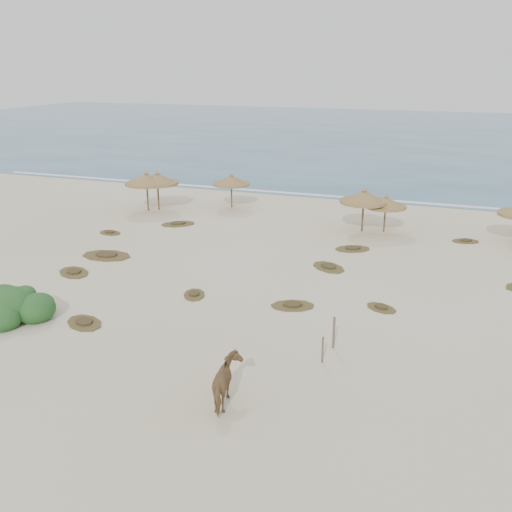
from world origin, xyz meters
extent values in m
plane|color=beige|center=(0.00, 0.00, 0.00)|extent=(160.00, 160.00, 0.00)
cube|color=navy|center=(0.00, 75.00, 0.00)|extent=(200.00, 100.00, 0.01)
cube|color=white|center=(0.00, 26.00, 0.00)|extent=(70.00, 0.60, 0.01)
cylinder|color=brown|center=(-13.11, 16.25, 1.18)|extent=(0.13, 0.13, 2.35)
cylinder|color=olive|center=(-13.11, 16.25, 2.15)|extent=(3.63, 3.63, 0.20)
cone|color=olive|center=(-13.11, 16.25, 2.52)|extent=(3.51, 3.51, 0.84)
cone|color=olive|center=(-13.11, 16.25, 3.02)|extent=(0.40, 0.40, 0.25)
cylinder|color=brown|center=(-12.46, 16.79, 1.16)|extent=(0.13, 0.13, 2.32)
cylinder|color=olive|center=(-12.46, 16.79, 2.12)|extent=(4.20, 4.20, 0.20)
cone|color=olive|center=(-12.46, 16.79, 2.49)|extent=(4.06, 4.06, 0.83)
cone|color=olive|center=(-12.46, 16.79, 2.98)|extent=(0.40, 0.40, 0.24)
cylinder|color=brown|center=(-7.29, 19.41, 1.04)|extent=(0.12, 0.12, 2.08)
cylinder|color=olive|center=(-7.29, 19.41, 1.90)|extent=(3.45, 3.45, 0.18)
cone|color=olive|center=(-7.29, 19.41, 2.23)|extent=(3.34, 3.34, 0.74)
cone|color=olive|center=(-7.29, 19.41, 2.68)|extent=(0.36, 0.36, 0.22)
cylinder|color=brown|center=(3.77, 16.05, 1.15)|extent=(0.13, 0.13, 2.29)
cylinder|color=olive|center=(3.77, 16.05, 2.10)|extent=(3.65, 3.65, 0.20)
cone|color=olive|center=(3.77, 16.05, 2.46)|extent=(3.53, 3.53, 0.82)
cone|color=olive|center=(3.77, 16.05, 2.95)|extent=(0.39, 0.39, 0.24)
cylinder|color=brown|center=(5.23, 16.38, 0.99)|extent=(0.11, 0.11, 1.98)
cylinder|color=olive|center=(5.23, 16.38, 1.81)|extent=(3.32, 3.32, 0.17)
cone|color=olive|center=(5.23, 16.38, 2.12)|extent=(3.21, 3.21, 0.71)
cone|color=olive|center=(5.23, 16.38, 2.54)|extent=(0.34, 0.34, 0.21)
imported|color=olive|center=(3.07, -6.61, 0.83)|extent=(1.35, 2.13, 1.66)
cylinder|color=brown|center=(5.58, -1.38, 0.68)|extent=(0.14, 0.14, 1.36)
cylinder|color=brown|center=(5.44, -2.72, 0.55)|extent=(0.08, 0.08, 1.10)
ellipsoid|color=#2D632A|center=(-8.77, -3.56, 0.63)|extent=(2.30, 2.30, 1.72)
ellipsoid|color=#2D632A|center=(-7.74, -3.22, 0.52)|extent=(1.84, 1.84, 1.38)
ellipsoid|color=#2D632A|center=(-9.69, -3.10, 0.57)|extent=(1.95, 1.95, 1.47)
ellipsoid|color=#2D632A|center=(-8.54, -4.37, 0.46)|extent=(1.72, 1.72, 1.29)
ellipsoid|color=#2D632A|center=(-8.08, -2.53, 0.40)|extent=(1.38, 1.38, 1.03)
ellipsoid|color=#2D632A|center=(-8.43, -2.99, 1.03)|extent=(1.03, 1.03, 0.78)
ellipsoid|color=#2D632A|center=(-9.12, -3.45, 1.09)|extent=(0.92, 0.92, 0.69)
camera|label=1|loc=(9.64, -22.08, 11.05)|focal=40.00mm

